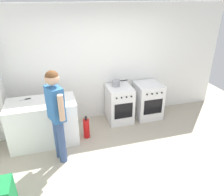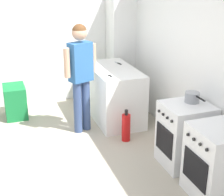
# 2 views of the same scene
# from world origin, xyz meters

# --- Properties ---
(ground_plane) EXTENTS (8.00, 8.00, 0.00)m
(ground_plane) POSITION_xyz_m (0.00, 0.00, 0.00)
(ground_plane) COLOR #ADA38E
(back_wall) EXTENTS (6.00, 0.10, 2.60)m
(back_wall) POSITION_xyz_m (0.00, 1.95, 1.30)
(back_wall) COLOR white
(back_wall) RESTS_ON ground
(counter_unit) EXTENTS (1.30, 0.70, 0.90)m
(counter_unit) POSITION_xyz_m (-1.35, 1.20, 0.45)
(counter_unit) COLOR white
(counter_unit) RESTS_ON ground
(oven_left) EXTENTS (0.56, 0.62, 0.85)m
(oven_left) POSITION_xyz_m (0.35, 1.58, 0.43)
(oven_left) COLOR white
(oven_left) RESTS_ON ground
(oven_right) EXTENTS (0.60, 0.62, 0.85)m
(oven_right) POSITION_xyz_m (1.06, 1.58, 0.43)
(oven_right) COLOR white
(oven_right) RESTS_ON ground
(pot) EXTENTS (0.37, 0.19, 0.13)m
(pot) POSITION_xyz_m (0.29, 1.67, 0.92)
(pot) COLOR gray
(pot) RESTS_ON oven_left
(knife_chef) EXTENTS (0.31, 0.10, 0.01)m
(knife_chef) POSITION_xyz_m (-0.88, 1.02, 0.90)
(knife_chef) COLOR silver
(knife_chef) RESTS_ON counter_unit
(knife_paring) EXTENTS (0.21, 0.06, 0.01)m
(knife_paring) POSITION_xyz_m (-1.61, 1.38, 0.91)
(knife_paring) COLOR silver
(knife_paring) RESTS_ON counter_unit
(person) EXTENTS (0.31, 0.54, 1.70)m
(person) POSITION_xyz_m (-1.08, 0.57, 1.03)
(person) COLOR #384C7A
(person) RESTS_ON ground
(fire_extinguisher) EXTENTS (0.13, 0.13, 0.50)m
(fire_extinguisher) POSITION_xyz_m (-0.52, 1.10, 0.22)
(fire_extinguisher) COLOR red
(fire_extinguisher) RESTS_ON ground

